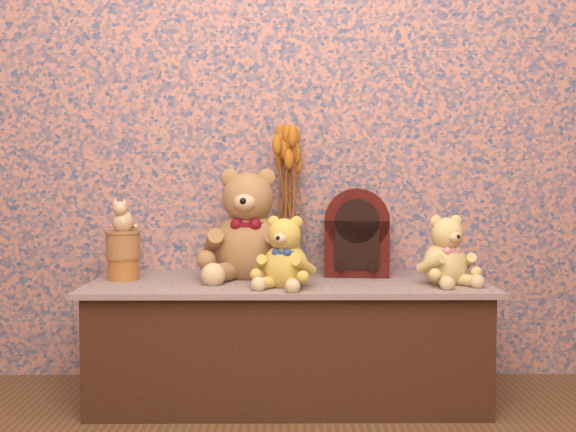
# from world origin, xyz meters

# --- Properties ---
(display_shelf) EXTENTS (1.43, 0.58, 0.44)m
(display_shelf) POSITION_xyz_m (0.00, 1.22, 0.22)
(display_shelf) COLOR #3C4F7C
(display_shelf) RESTS_ON ground
(teddy_large) EXTENTS (0.39, 0.45, 0.44)m
(teddy_large) POSITION_xyz_m (-0.15, 1.29, 0.66)
(teddy_large) COLOR brown
(teddy_large) RESTS_ON display_shelf
(teddy_medium) EXTENTS (0.28, 0.30, 0.26)m
(teddy_medium) POSITION_xyz_m (-0.01, 1.08, 0.57)
(teddy_medium) COLOR #B49232
(teddy_medium) RESTS_ON display_shelf
(teddy_small) EXTENTS (0.28, 0.30, 0.26)m
(teddy_small) POSITION_xyz_m (0.56, 1.13, 0.57)
(teddy_small) COLOR #E1C26B
(teddy_small) RESTS_ON display_shelf
(cathedral_radio) EXTENTS (0.26, 0.20, 0.34)m
(cathedral_radio) POSITION_xyz_m (0.27, 1.36, 0.61)
(cathedral_radio) COLOR #3C0E0B
(cathedral_radio) RESTS_ON display_shelf
(ceramic_vase) EXTENTS (0.14, 0.14, 0.18)m
(ceramic_vase) POSITION_xyz_m (0.00, 1.39, 0.53)
(ceramic_vase) COLOR tan
(ceramic_vase) RESTS_ON display_shelf
(dried_stalks) EXTENTS (0.29, 0.29, 0.43)m
(dried_stalks) POSITION_xyz_m (0.00, 1.39, 0.83)
(dried_stalks) COLOR #B9661D
(dried_stalks) RESTS_ON ceramic_vase
(biscuit_tin_lower) EXTENTS (0.14, 0.14, 0.08)m
(biscuit_tin_lower) POSITION_xyz_m (-0.61, 1.23, 0.48)
(biscuit_tin_lower) COLOR gold
(biscuit_tin_lower) RESTS_ON display_shelf
(biscuit_tin_upper) EXTENTS (0.13, 0.13, 0.10)m
(biscuit_tin_upper) POSITION_xyz_m (-0.61, 1.23, 0.57)
(biscuit_tin_upper) COLOR tan
(biscuit_tin_upper) RESTS_ON biscuit_tin_lower
(cat_figurine) EXTENTS (0.10, 0.11, 0.13)m
(cat_figurine) POSITION_xyz_m (-0.61, 1.23, 0.68)
(cat_figurine) COLOR silver
(cat_figurine) RESTS_ON biscuit_tin_upper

